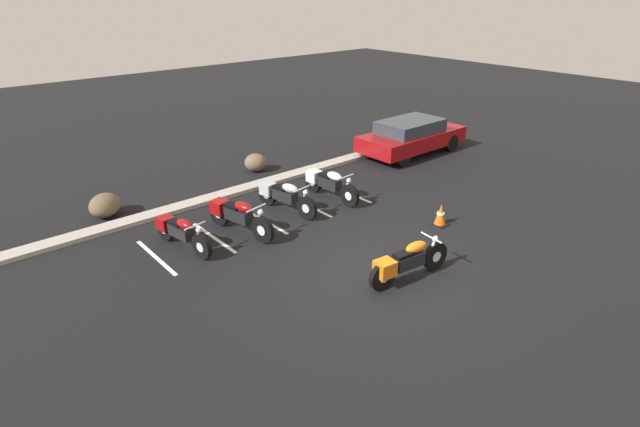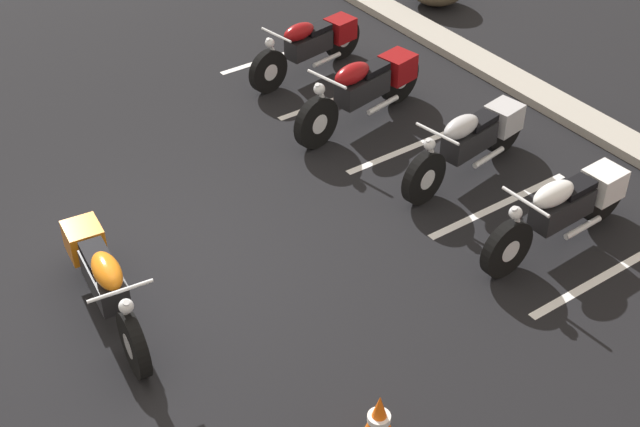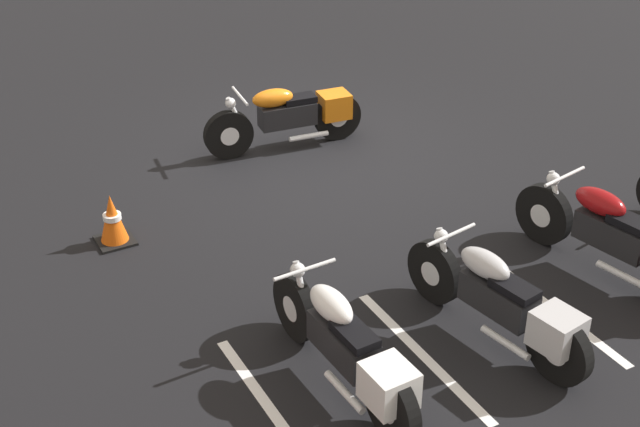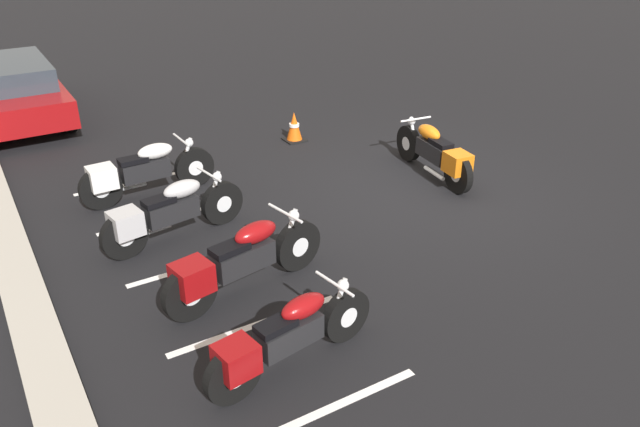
{
  "view_description": "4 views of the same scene",
  "coord_description": "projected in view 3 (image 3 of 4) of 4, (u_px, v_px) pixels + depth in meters",
  "views": [
    {
      "loc": [
        -7.15,
        -6.28,
        5.83
      ],
      "look_at": [
        0.48,
        2.6,
        0.42
      ],
      "focal_mm": 28.0,
      "sensor_mm": 36.0,
      "label": 1
    },
    {
      "loc": [
        6.74,
        -2.51,
        6.17
      ],
      "look_at": [
        0.61,
        1.78,
        0.48
      ],
      "focal_mm": 50.0,
      "sensor_mm": 36.0,
      "label": 2
    },
    {
      "loc": [
        5.05,
        9.08,
        5.22
      ],
      "look_at": [
        1.13,
        1.91,
        0.45
      ],
      "focal_mm": 50.0,
      "sensor_mm": 36.0,
      "label": 3
    },
    {
      "loc": [
        -7.19,
        6.25,
        4.42
      ],
      "look_at": [
        -0.87,
        2.44,
        0.58
      ],
      "focal_mm": 35.0,
      "sensor_mm": 36.0,
      "label": 4
    }
  ],
  "objects": [
    {
      "name": "traffic_cone",
      "position": [
        113.0,
        220.0,
        9.69
      ],
      "size": [
        0.4,
        0.4,
        0.58
      ],
      "color": "black",
      "rests_on": "ground"
    },
    {
      "name": "parked_bike_3",
      "position": [
        347.0,
        348.0,
        7.5
      ],
      "size": [
        0.62,
        2.21,
        0.87
      ],
      "rotation": [
        0.0,
        0.0,
        -1.53
      ],
      "color": "black",
      "rests_on": "ground"
    },
    {
      "name": "parked_bike_2",
      "position": [
        503.0,
        302.0,
        8.07
      ],
      "size": [
        0.72,
        2.17,
        0.86
      ],
      "rotation": [
        0.0,
        0.0,
        -1.41
      ],
      "color": "black",
      "rests_on": "ground"
    },
    {
      "name": "stall_line_3",
      "position": [
        422.0,
        355.0,
        8.14
      ],
      "size": [
        0.1,
        2.1,
        0.0
      ],
      "primitive_type": "cube",
      "color": "white",
      "rests_on": "ground"
    },
    {
      "name": "motorcycle_orange_featured",
      "position": [
        292.0,
        115.0,
        11.67
      ],
      "size": [
        2.17,
        0.65,
        0.85
      ],
      "rotation": [
        0.0,
        0.0,
        -0.12
      ],
      "color": "black",
      "rests_on": "ground"
    },
    {
      "name": "stall_line_2",
      "position": [
        551.0,
        307.0,
        8.78
      ],
      "size": [
        0.1,
        2.1,
        0.0
      ],
      "primitive_type": "cube",
      "color": "white",
      "rests_on": "ground"
    },
    {
      "name": "ground",
      "position": [
        326.0,
        158.0,
        11.6
      ],
      "size": [
        60.0,
        60.0,
        0.0
      ],
      "primitive_type": "plane",
      "color": "black"
    },
    {
      "name": "parked_bike_1",
      "position": [
        618.0,
        238.0,
        8.99
      ],
      "size": [
        0.8,
        2.27,
        0.9
      ],
      "rotation": [
        0.0,
        0.0,
        -1.38
      ],
      "color": "black",
      "rests_on": "ground"
    },
    {
      "name": "stall_line_4",
      "position": [
        271.0,
        411.0,
        7.5
      ],
      "size": [
        0.1,
        2.1,
        0.0
      ],
      "primitive_type": "cube",
      "color": "white",
      "rests_on": "ground"
    }
  ]
}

